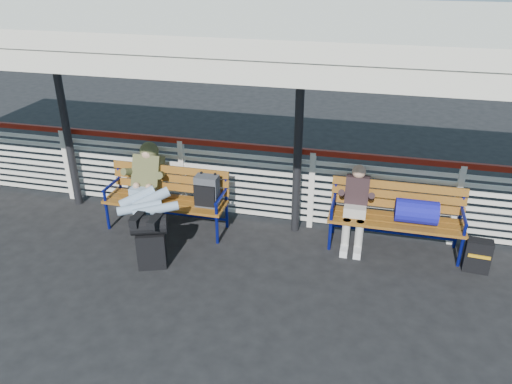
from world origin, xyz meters
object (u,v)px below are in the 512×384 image
(luggage_stack, at_px, (150,239))
(suitcase_side, at_px, (477,256))
(traveler_man, at_px, (147,195))
(bench_right, at_px, (405,211))
(bench_left, at_px, (179,192))
(companion_person, at_px, (355,206))

(luggage_stack, distance_m, suitcase_side, 4.21)
(traveler_man, bearing_deg, suitcase_side, 2.92)
(traveler_man, bearing_deg, bench_right, 8.68)
(bench_right, bearing_deg, luggage_stack, -158.93)
(bench_left, distance_m, companion_person, 2.52)
(suitcase_side, bearing_deg, bench_right, 166.27)
(bench_left, relative_size, suitcase_side, 4.03)
(bench_right, height_order, companion_person, companion_person)
(bench_left, distance_m, suitcase_side, 4.13)
(luggage_stack, distance_m, traveler_man, 0.81)
(companion_person, xyz_separation_m, suitcase_side, (1.60, -0.29, -0.37))
(luggage_stack, height_order, bench_right, bench_right)
(luggage_stack, relative_size, suitcase_side, 1.68)
(luggage_stack, xyz_separation_m, bench_right, (3.17, 1.22, 0.18))
(companion_person, bearing_deg, bench_right, 1.56)
(bench_left, height_order, suitcase_side, bench_left)
(suitcase_side, bearing_deg, companion_person, 174.27)
(traveler_man, height_order, companion_person, traveler_man)
(luggage_stack, bearing_deg, suitcase_side, -7.92)
(bench_right, bearing_deg, bench_left, -176.55)
(traveler_man, xyz_separation_m, suitcase_side, (4.45, 0.23, -0.45))
(bench_right, xyz_separation_m, traveler_man, (-3.52, -0.54, 0.09))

